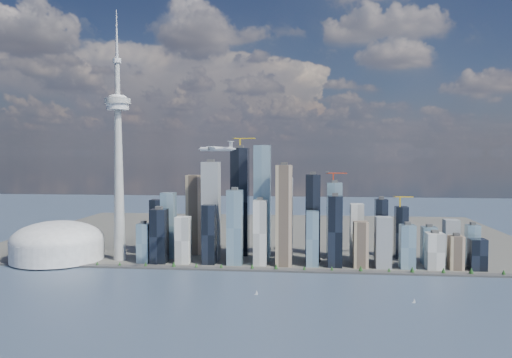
# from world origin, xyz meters

# --- Properties ---
(ground) EXTENTS (4000.00, 4000.00, 0.00)m
(ground) POSITION_xyz_m (0.00, 0.00, 0.00)
(ground) COLOR #304155
(ground) RESTS_ON ground
(seawall) EXTENTS (1100.00, 22.00, 4.00)m
(seawall) POSITION_xyz_m (0.00, 250.00, 2.00)
(seawall) COLOR #383838
(seawall) RESTS_ON ground
(land) EXTENTS (1400.00, 900.00, 3.00)m
(land) POSITION_xyz_m (0.00, 700.00, 1.50)
(land) COLOR #4C4C47
(land) RESTS_ON ground
(shoreline_trees) EXTENTS (960.53, 7.20, 8.80)m
(shoreline_trees) POSITION_xyz_m (0.00, 250.00, 8.78)
(shoreline_trees) COLOR #3F2D1E
(shoreline_trees) RESTS_ON seawall
(skyscraper_cluster) EXTENTS (736.00, 142.00, 276.01)m
(skyscraper_cluster) POSITION_xyz_m (59.61, 336.81, 86.04)
(skyscraper_cluster) COLOR black
(skyscraper_cluster) RESTS_ON land
(needle_tower) EXTENTS (56.00, 56.00, 550.50)m
(needle_tower) POSITION_xyz_m (-300.00, 310.00, 235.84)
(needle_tower) COLOR #9E9E99
(needle_tower) RESTS_ON land
(dome_stadium) EXTENTS (200.00, 200.00, 86.00)m
(dome_stadium) POSITION_xyz_m (-440.00, 300.00, 39.44)
(dome_stadium) COLOR silver
(dome_stadium) RESTS_ON land
(airplane) EXTENTS (73.60, 65.35, 17.97)m
(airplane) POSITION_xyz_m (-50.64, 151.45, 249.58)
(airplane) COLOR silver
(airplane) RESTS_ON ground
(sailboat_west) EXTENTS (6.36, 1.92, 8.83)m
(sailboat_west) POSITION_xyz_m (30.42, 77.06, 2.83)
(sailboat_west) COLOR white
(sailboat_west) RESTS_ON ground
(sailboat_east) EXTENTS (5.97, 2.17, 8.24)m
(sailboat_east) POSITION_xyz_m (287.39, 56.45, 2.64)
(sailboat_east) COLOR white
(sailboat_east) RESTS_ON ground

